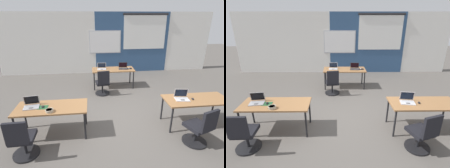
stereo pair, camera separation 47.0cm
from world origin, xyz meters
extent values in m
plane|color=#56514C|center=(0.00, 0.00, 0.00)|extent=(24.00, 24.00, 0.00)
cube|color=silver|center=(0.00, 4.20, 1.40)|extent=(10.00, 0.20, 2.80)
cube|color=#2D4C75|center=(1.14, 4.09, 1.40)|extent=(3.49, 0.01, 2.80)
cube|color=#B7B7BC|center=(-0.15, 4.09, 1.48)|extent=(1.48, 0.02, 1.04)
cube|color=white|center=(-0.15, 4.08, 1.48)|extent=(1.40, 0.02, 0.96)
cube|color=white|center=(1.72, 4.08, 1.89)|extent=(2.00, 0.02, 1.52)
cylinder|color=black|center=(1.72, 4.08, 2.70)|extent=(2.10, 0.10, 0.10)
cube|color=olive|center=(-1.75, -0.60, 0.70)|extent=(1.60, 0.70, 0.04)
cylinder|color=black|center=(-2.49, -0.90, 0.34)|extent=(0.04, 0.04, 0.68)
cylinder|color=black|center=(-1.01, -0.90, 0.34)|extent=(0.04, 0.04, 0.68)
cylinder|color=black|center=(-2.49, -0.30, 0.34)|extent=(0.04, 0.04, 0.68)
cylinder|color=black|center=(-1.01, -0.30, 0.34)|extent=(0.04, 0.04, 0.68)
cube|color=olive|center=(1.75, -0.60, 0.70)|extent=(1.60, 0.70, 0.04)
cylinder|color=black|center=(1.01, -0.90, 0.34)|extent=(0.04, 0.04, 0.68)
cylinder|color=black|center=(1.01, -0.30, 0.34)|extent=(0.04, 0.04, 0.68)
cylinder|color=black|center=(2.49, -0.30, 0.34)|extent=(0.04, 0.04, 0.68)
cube|color=olive|center=(0.00, 2.20, 0.70)|extent=(1.60, 0.70, 0.04)
cylinder|color=black|center=(-0.74, 1.90, 0.34)|extent=(0.04, 0.04, 0.68)
cylinder|color=black|center=(0.74, 1.90, 0.34)|extent=(0.04, 0.04, 0.68)
cylinder|color=black|center=(-0.74, 2.50, 0.34)|extent=(0.04, 0.04, 0.68)
cylinder|color=black|center=(0.74, 2.50, 0.34)|extent=(0.04, 0.04, 0.68)
cube|color=silver|center=(-0.43, 2.21, 0.73)|extent=(0.34, 0.24, 0.02)
cube|color=#4C4C4F|center=(-0.44, 2.16, 0.74)|extent=(0.09, 0.06, 0.00)
cube|color=silver|center=(-0.43, 2.36, 0.84)|extent=(0.33, 0.09, 0.21)
cube|color=black|center=(-0.43, 2.35, 0.84)|extent=(0.30, 0.08, 0.18)
cylinder|color=black|center=(-0.46, 1.56, 0.02)|extent=(0.52, 0.52, 0.04)
cylinder|color=black|center=(-0.46, 1.56, 0.21)|extent=(0.06, 0.06, 0.34)
cube|color=black|center=(-0.46, 1.56, 0.42)|extent=(0.49, 0.49, 0.08)
cube|color=black|center=(-0.43, 1.31, 0.69)|extent=(0.40, 0.11, 0.46)
sphere|color=black|center=(-0.50, 1.79, 0.02)|extent=(0.04, 0.04, 0.04)
sphere|color=black|center=(-0.23, 1.52, 0.02)|extent=(0.04, 0.04, 0.04)
sphere|color=black|center=(-0.68, 1.46, 0.02)|extent=(0.04, 0.04, 0.04)
cube|color=#9E9EA3|center=(-2.19, -0.59, 0.73)|extent=(0.36, 0.28, 0.02)
cube|color=#4C4C4F|center=(-2.18, -0.65, 0.74)|extent=(0.10, 0.07, 0.00)
cube|color=#9E9EA3|center=(-2.21, -0.46, 0.85)|extent=(0.33, 0.10, 0.22)
cube|color=black|center=(-2.21, -0.46, 0.85)|extent=(0.30, 0.09, 0.19)
cube|color=#23512D|center=(-1.94, -0.61, 0.72)|extent=(0.22, 0.19, 0.00)
ellipsoid|color=black|center=(-1.94, -0.61, 0.74)|extent=(0.07, 0.11, 0.03)
cylinder|color=black|center=(-2.20, -1.25, 0.02)|extent=(0.52, 0.52, 0.04)
cylinder|color=black|center=(-2.20, -1.25, 0.21)|extent=(0.06, 0.06, 0.34)
cube|color=black|center=(-2.20, -1.25, 0.42)|extent=(0.45, 0.45, 0.08)
cube|color=black|center=(-2.19, -1.50, 0.69)|extent=(0.40, 0.07, 0.46)
sphere|color=black|center=(-2.21, -1.02, 0.02)|extent=(0.04, 0.04, 0.04)
sphere|color=black|center=(-1.98, -1.31, 0.02)|extent=(0.04, 0.04, 0.04)
sphere|color=black|center=(-2.42, -1.33, 0.02)|extent=(0.04, 0.04, 0.04)
cube|color=#333338|center=(0.38, 2.17, 0.73)|extent=(0.35, 0.26, 0.02)
cube|color=#4C4C4F|center=(0.38, 2.12, 0.74)|extent=(0.10, 0.07, 0.00)
cube|color=#333338|center=(0.40, 2.31, 0.84)|extent=(0.33, 0.09, 0.22)
cube|color=black|center=(0.40, 2.31, 0.85)|extent=(0.30, 0.08, 0.19)
cube|color=black|center=(0.62, 2.19, 0.72)|extent=(0.22, 0.19, 0.00)
ellipsoid|color=#B2B2B7|center=(0.62, 2.19, 0.74)|extent=(0.09, 0.11, 0.03)
cube|color=silver|center=(1.36, -0.60, 0.73)|extent=(0.36, 0.28, 0.02)
cube|color=#4C4C4F|center=(1.35, -0.66, 0.74)|extent=(0.10, 0.07, 0.00)
cube|color=silver|center=(1.38, -0.47, 0.85)|extent=(0.33, 0.09, 0.22)
cube|color=black|center=(1.38, -0.48, 0.85)|extent=(0.30, 0.08, 0.19)
ellipsoid|color=black|center=(1.63, -0.62, 0.74)|extent=(0.08, 0.11, 0.03)
cylinder|color=black|center=(1.40, -1.29, 0.02)|extent=(0.52, 0.52, 0.04)
cylinder|color=black|center=(1.40, -1.29, 0.21)|extent=(0.06, 0.06, 0.34)
cube|color=black|center=(1.40, -1.29, 0.42)|extent=(0.56, 0.56, 0.08)
cube|color=black|center=(1.48, -1.53, 0.69)|extent=(0.40, 0.18, 0.46)
sphere|color=black|center=(1.33, -1.07, 0.02)|extent=(0.04, 0.04, 0.04)
sphere|color=black|center=(1.64, -1.29, 0.02)|extent=(0.04, 0.04, 0.04)
sphere|color=black|center=(1.21, -1.43, 0.02)|extent=(0.04, 0.04, 0.04)
cylinder|color=tan|center=(-1.75, -0.83, 0.75)|extent=(0.17, 0.17, 0.05)
torus|color=tan|center=(-1.75, -0.83, 0.78)|extent=(0.18, 0.18, 0.02)
cylinder|color=gold|center=(-1.75, -0.83, 0.77)|extent=(0.14, 0.14, 0.01)
camera|label=1|loc=(-0.80, -4.27, 2.66)|focal=28.31mm
camera|label=2|loc=(-0.33, -4.30, 2.66)|focal=28.31mm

